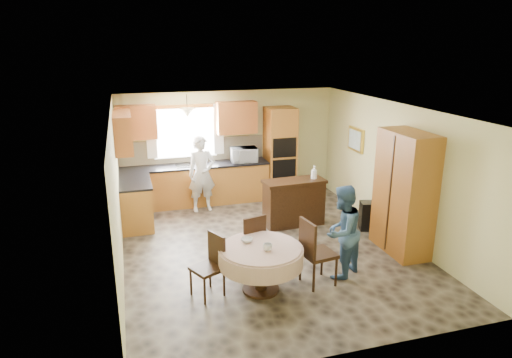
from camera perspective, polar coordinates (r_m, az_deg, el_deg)
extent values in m
cube|color=brown|center=(8.29, 1.48, -8.64)|extent=(5.00, 6.00, 0.01)
cube|color=white|center=(7.56, 1.62, 8.73)|extent=(5.00, 6.00, 0.01)
cube|color=#CECA84|center=(10.63, -3.40, 4.26)|extent=(5.00, 0.02, 2.50)
cube|color=#CECA84|center=(5.26, 11.72, -9.71)|extent=(5.00, 0.02, 2.50)
cube|color=#CECA84|center=(7.49, -17.00, -1.93)|extent=(0.02, 6.00, 2.50)
cube|color=#CECA84|center=(8.89, 17.08, 1.00)|extent=(0.02, 6.00, 2.50)
cube|color=white|center=(10.37, -8.83, 5.74)|extent=(1.40, 0.03, 1.10)
cube|color=white|center=(10.24, -12.98, 5.66)|extent=(0.22, 0.02, 1.15)
cube|color=white|center=(10.43, -4.70, 6.23)|extent=(0.22, 0.02, 1.15)
cube|color=#D38A38|center=(10.41, -7.52, -0.76)|extent=(3.30, 0.60, 0.88)
cube|color=black|center=(10.28, -7.62, 1.68)|extent=(3.30, 0.64, 0.04)
cube|color=#D38A38|center=(9.45, -14.76, -3.03)|extent=(0.60, 1.20, 0.88)
cube|color=black|center=(9.31, -14.97, -0.37)|extent=(0.64, 1.20, 0.04)
cube|color=#C7B68C|center=(10.49, -7.92, 3.55)|extent=(3.30, 0.02, 0.55)
cube|color=#C56C31|center=(10.09, -14.75, 6.87)|extent=(0.85, 0.33, 0.72)
cube|color=#C56C31|center=(10.38, -2.45, 7.68)|extent=(0.90, 0.33, 0.72)
cube|color=#C56C31|center=(9.07, -16.31, 5.66)|extent=(0.33, 1.20, 0.72)
cube|color=#D38A38|center=(10.70, 3.01, 3.29)|extent=(0.66, 0.62, 2.12)
cube|color=black|center=(10.36, 3.60, 3.92)|extent=(0.56, 0.01, 0.45)
cube|color=black|center=(10.49, 3.55, 1.26)|extent=(0.56, 0.01, 0.45)
cone|color=beige|center=(9.81, -8.58, 8.20)|extent=(0.36, 0.36, 0.18)
cube|color=#351D0E|center=(9.18, 4.73, -3.11)|extent=(1.26, 0.57, 0.88)
cube|color=black|center=(9.25, 14.12, -4.48)|extent=(0.47, 0.39, 0.56)
cube|color=#D38A38|center=(8.22, 18.04, -1.70)|extent=(0.56, 1.12, 2.14)
cylinder|color=#351D0E|center=(6.86, 0.61, -11.40)|extent=(0.18, 0.18, 0.64)
cylinder|color=#351D0E|center=(7.01, 0.60, -13.57)|extent=(0.55, 0.55, 0.04)
cylinder|color=beige|center=(6.69, 0.62, -8.67)|extent=(1.19, 1.19, 0.05)
cylinder|color=beige|center=(6.75, 0.61, -9.65)|extent=(1.25, 1.25, 0.26)
cube|color=#351D0E|center=(6.72, -6.15, -11.09)|extent=(0.53, 0.53, 0.05)
cube|color=#351D0E|center=(6.70, -4.94, -8.68)|extent=(0.20, 0.36, 0.48)
cylinder|color=#351D0E|center=(6.66, -7.30, -13.63)|extent=(0.03, 0.03, 0.41)
cylinder|color=#351D0E|center=(6.71, -4.33, -13.28)|extent=(0.03, 0.03, 0.41)
cylinder|color=#351D0E|center=(6.96, -7.77, -12.23)|extent=(0.03, 0.03, 0.41)
cylinder|color=#351D0E|center=(7.00, -4.93, -11.91)|extent=(0.03, 0.03, 0.41)
cube|color=#351D0E|center=(7.44, -0.88, -7.97)|extent=(0.51, 0.51, 0.05)
cube|color=#351D0E|center=(7.18, -0.14, -6.59)|extent=(0.39, 0.14, 0.49)
cylinder|color=#351D0E|center=(7.34, -1.85, -10.34)|extent=(0.04, 0.04, 0.43)
cylinder|color=#351D0E|center=(7.43, 0.84, -9.99)|extent=(0.04, 0.04, 0.43)
cylinder|color=#351D0E|center=(7.65, -2.53, -9.16)|extent=(0.04, 0.04, 0.43)
cylinder|color=#351D0E|center=(7.73, 0.06, -8.85)|extent=(0.04, 0.04, 0.43)
cube|color=#351D0E|center=(7.04, 7.84, -9.25)|extent=(0.52, 0.52, 0.05)
cube|color=#351D0E|center=(6.81, 6.45, -7.38)|extent=(0.11, 0.44, 0.54)
cylinder|color=#351D0E|center=(6.93, 6.90, -12.06)|extent=(0.04, 0.04, 0.47)
cylinder|color=#351D0E|center=(7.07, 9.89, -11.54)|extent=(0.04, 0.04, 0.47)
cylinder|color=#351D0E|center=(7.24, 5.68, -10.64)|extent=(0.04, 0.04, 0.47)
cylinder|color=#351D0E|center=(7.39, 8.55, -10.18)|extent=(0.04, 0.04, 0.47)
cube|color=gold|center=(10.08, 12.38, 4.84)|extent=(0.05, 0.62, 0.51)
cube|color=silver|center=(10.07, 12.22, 4.84)|extent=(0.01, 0.51, 0.40)
imported|color=silver|center=(10.40, -1.53, 3.05)|extent=(0.62, 0.45, 0.33)
imported|color=silver|center=(9.88, -6.79, 0.63)|extent=(0.64, 0.45, 1.65)
imported|color=#38587C|center=(7.22, 10.68, -6.49)|extent=(0.91, 0.87, 1.49)
imported|color=#B2B2B2|center=(8.96, 3.52, -0.44)|extent=(0.29, 0.29, 0.05)
imported|color=silver|center=(9.14, 7.25, 0.69)|extent=(0.12, 0.12, 0.32)
imported|color=#B2B2B2|center=(6.56, 1.46, -8.53)|extent=(0.15, 0.15, 0.10)
imported|color=#B2B2B2|center=(6.83, -1.16, -7.65)|extent=(0.19, 0.19, 0.06)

